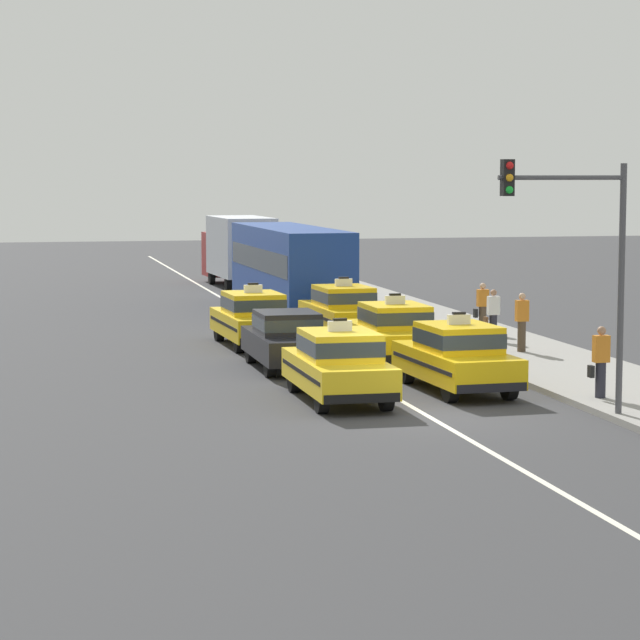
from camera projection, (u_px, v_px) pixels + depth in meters
The scene contains 16 objects.
ground_plane at pixel (428, 416), 30.45m from camera, with size 160.00×160.00×0.00m, color #353538.
lane_stripe_left_right at pixel (263, 321), 49.84m from camera, with size 0.14×80.00×0.01m, color silver.
sidewalk_curb at pixel (456, 331), 46.22m from camera, with size 4.00×90.00×0.15m, color gray.
taxi_left_nearest at pixel (339, 364), 32.34m from camera, with size 1.84×4.57×1.96m.
sedan_left_second at pixel (286, 338), 37.65m from camera, with size 1.76×4.30×1.58m.
taxi_left_third at pixel (253, 318), 42.66m from camera, with size 1.99×4.63×1.96m.
taxi_right_nearest at pixel (457, 356), 33.80m from camera, with size 2.02×4.64×1.96m.
taxi_right_second at pixel (394, 332), 38.95m from camera, with size 1.85×4.57×1.96m.
taxi_right_third at pixel (343, 310), 45.07m from camera, with size 2.00×4.63×1.96m.
bus_right_fourth at pixel (290, 264), 53.58m from camera, with size 2.69×11.24×3.22m.
box_truck_right_fifth at pixel (238, 248), 65.00m from camera, with size 2.53×7.05×3.27m.
pedestrian_near_crosswalk at pixel (482, 308), 44.88m from camera, with size 0.47×0.24×1.62m.
pedestrian_mid_block at pixel (600, 362), 31.97m from camera, with size 0.47×0.24×1.65m.
pedestrian_by_storefront at pixel (522, 322), 40.22m from camera, with size 0.36×0.24×1.70m.
pedestrian_trailing at pixel (493, 315), 42.86m from camera, with size 0.47×0.24×1.58m.
traffic_light_pole at pixel (580, 243), 29.37m from camera, with size 2.87×0.33×5.58m.
Camera 1 is at (-8.95, -28.79, 5.31)m, focal length 78.30 mm.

